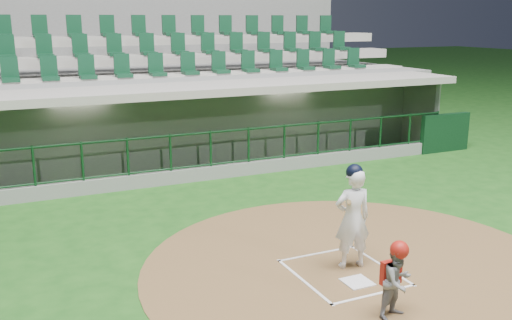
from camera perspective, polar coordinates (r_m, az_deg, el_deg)
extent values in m
plane|color=#194B15|center=(9.91, 7.76, -10.50)|extent=(120.00, 120.00, 0.00)
cylinder|color=brown|center=(9.91, 9.88, -10.54)|extent=(7.20, 7.20, 0.01)
cube|color=white|center=(9.38, 10.09, -11.92)|extent=(0.43, 0.43, 0.02)
cube|color=white|center=(9.32, 4.78, -11.96)|extent=(0.05, 1.80, 0.01)
cube|color=silver|center=(10.08, 12.35, -10.17)|extent=(0.05, 1.80, 0.01)
cube|color=silver|center=(10.33, 6.11, -9.30)|extent=(1.55, 0.05, 0.01)
cube|color=white|center=(9.06, 11.75, -13.03)|extent=(1.55, 0.05, 0.01)
cube|color=slate|center=(16.52, -6.33, -2.41)|extent=(15.00, 3.00, 0.10)
cube|color=gray|center=(17.68, -8.10, 3.29)|extent=(15.00, 0.20, 2.70)
cube|color=beige|center=(17.52, -8.02, 4.02)|extent=(13.50, 0.04, 0.90)
cube|color=slate|center=(19.80, 14.65, 4.11)|extent=(0.20, 3.00, 2.70)
cube|color=#9B958C|center=(15.72, -6.31, 7.37)|extent=(15.40, 3.50, 0.20)
cube|color=gray|center=(14.92, -4.50, -1.37)|extent=(15.00, 0.15, 0.40)
cube|color=black|center=(14.58, -4.62, 4.61)|extent=(15.00, 0.01, 0.95)
cube|color=brown|center=(17.41, -7.45, -0.65)|extent=(12.75, 0.40, 0.45)
cube|color=white|center=(15.31, -17.37, 6.15)|extent=(1.30, 0.35, 0.04)
cube|color=white|center=(17.14, 3.06, 7.53)|extent=(1.30, 0.35, 0.04)
cube|color=black|center=(18.86, 18.37, 2.60)|extent=(1.80, 0.18, 1.20)
imported|color=#B51913|center=(16.32, -22.20, -0.12)|extent=(1.33, 1.04, 1.81)
imported|color=#AF1220|center=(16.84, -11.00, 0.67)|extent=(1.00, 0.68, 1.57)
imported|color=#B21C13|center=(17.68, -2.29, 1.92)|extent=(1.04, 0.89, 1.80)
imported|color=maroon|center=(18.27, 3.96, 2.43)|extent=(1.83, 1.16, 1.88)
cube|color=gray|center=(19.20, -9.56, 4.98)|extent=(17.00, 6.50, 2.50)
cube|color=#A6A095|center=(17.62, -8.41, 8.01)|extent=(16.60, 0.95, 0.30)
cube|color=gray|center=(18.48, -9.32, 9.96)|extent=(16.60, 0.95, 0.30)
cube|color=gray|center=(19.37, -10.16, 11.73)|extent=(16.60, 0.95, 0.30)
cube|color=slate|center=(22.28, -12.03, 9.65)|extent=(17.00, 0.25, 5.05)
imported|color=white|center=(9.61, 9.63, -5.80)|extent=(0.68, 0.50, 1.71)
sphere|color=black|center=(9.38, 9.83, -1.22)|extent=(0.28, 0.28, 0.28)
cylinder|color=#A6824C|center=(9.16, 9.31, -4.25)|extent=(0.58, 0.79, 0.39)
imported|color=gray|center=(8.31, 13.96, -11.74)|extent=(0.59, 0.51, 1.05)
sphere|color=#B01A12|center=(8.12, 14.16, -8.71)|extent=(0.26, 0.26, 0.26)
cube|color=#AC1B12|center=(8.38, 13.35, -10.85)|extent=(0.32, 0.10, 0.35)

